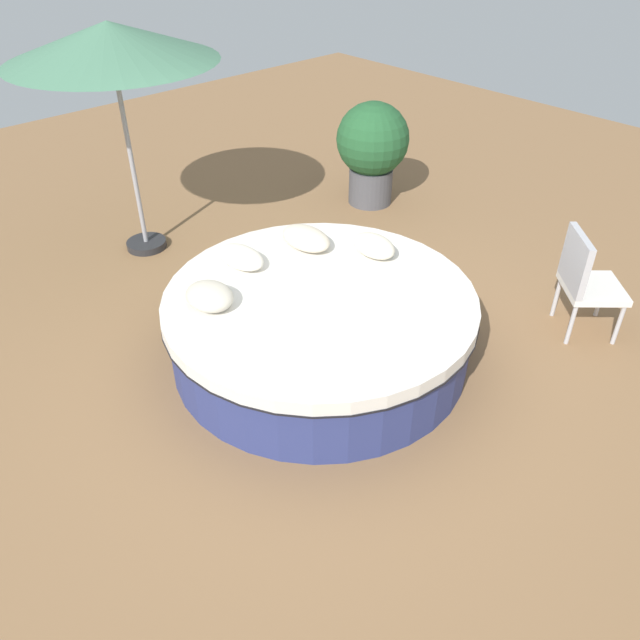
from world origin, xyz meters
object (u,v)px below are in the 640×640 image
at_px(throw_pillow_3, 210,296).
at_px(patio_chair, 585,278).
at_px(patio_umbrella, 110,44).
at_px(round_bed, 320,325).
at_px(throw_pillow_0, 374,246).
at_px(throw_pillow_1, 306,238).
at_px(throw_pillow_2, 241,257).
at_px(planter, 372,147).

bearing_deg(throw_pillow_3, patio_chair, 56.84).
relative_size(throw_pillow_3, patio_umbrella, 0.18).
xyz_separation_m(round_bed, throw_pillow_3, (-0.48, -0.75, 0.40)).
bearing_deg(round_bed, throw_pillow_3, -122.72).
bearing_deg(round_bed, throw_pillow_0, 100.71).
height_order(round_bed, throw_pillow_1, throw_pillow_1).
bearing_deg(throw_pillow_0, patio_chair, 38.95).
relative_size(throw_pillow_0, patio_umbrella, 0.19).
height_order(round_bed, patio_chair, patio_chair).
bearing_deg(round_bed, throw_pillow_2, -168.24).
bearing_deg(patio_chair, patio_umbrella, -109.49).
bearing_deg(planter, patio_umbrella, -108.06).
distance_m(patio_umbrella, planter, 3.21).
height_order(patio_umbrella, planter, patio_umbrella).
xyz_separation_m(throw_pillow_0, planter, (-1.73, 1.81, -0.00)).
relative_size(throw_pillow_2, patio_umbrella, 0.21).
bearing_deg(throw_pillow_0, planter, 133.64).
height_order(throw_pillow_0, planter, planter).
bearing_deg(throw_pillow_0, round_bed, -79.29).
xyz_separation_m(throw_pillow_0, patio_umbrella, (-2.62, -0.92, 1.43)).
height_order(throw_pillow_1, patio_chair, patio_chair).
bearing_deg(round_bed, patio_umbrella, -177.59).
xyz_separation_m(round_bed, patio_umbrella, (-2.77, -0.12, 1.84)).
height_order(patio_chair, planter, planter).
bearing_deg(round_bed, throw_pillow_1, 146.24).
bearing_deg(throw_pillow_1, planter, 118.86).
height_order(throw_pillow_2, throw_pillow_3, throw_pillow_3).
bearing_deg(patio_umbrella, patio_chair, 27.28).
bearing_deg(patio_umbrella, throw_pillow_2, -1.70).
relative_size(patio_chair, planter, 0.77).
distance_m(round_bed, patio_umbrella, 3.33).
distance_m(patio_chair, planter, 3.25).
xyz_separation_m(round_bed, patio_chair, (1.31, 1.99, 0.23)).
relative_size(throw_pillow_2, planter, 0.40).
relative_size(round_bed, throw_pillow_1, 4.88).
distance_m(throw_pillow_0, patio_chair, 1.88).
bearing_deg(throw_pillow_2, planter, 110.51).
xyz_separation_m(throw_pillow_2, planter, (-1.04, 2.79, 0.02)).
xyz_separation_m(throw_pillow_0, throw_pillow_3, (-0.33, -1.56, -0.00)).
xyz_separation_m(patio_chair, patio_umbrella, (-4.08, -2.10, 1.61)).
relative_size(throw_pillow_1, planter, 0.42).
height_order(throw_pillow_0, patio_chair, patio_chair).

